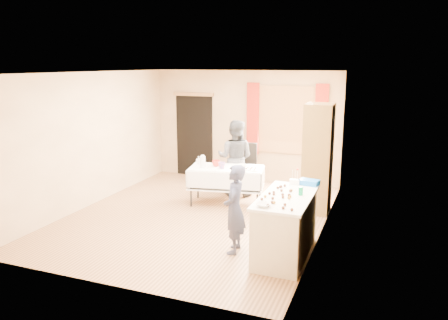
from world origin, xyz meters
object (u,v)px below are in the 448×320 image
at_px(counter, 285,226).
at_px(party_table, 226,182).
at_px(chair, 245,177).
at_px(girl, 234,209).
at_px(cabinet, 318,159).
at_px(woman, 235,158).

xyz_separation_m(counter, party_table, (-1.65, 1.95, -0.01)).
height_order(chair, girl, girl).
xyz_separation_m(cabinet, girl, (-0.83, -2.28, -0.36)).
distance_m(cabinet, chair, 2.01).
xyz_separation_m(counter, woman, (-1.70, 2.61, 0.35)).
bearing_deg(chair, party_table, -93.06).
distance_m(chair, girl, 3.24).
bearing_deg(chair, girl, -74.46).
height_order(cabinet, woman, cabinet).
relative_size(party_table, woman, 0.98).
bearing_deg(woman, girl, 105.86).
distance_m(counter, chair, 3.36).
height_order(counter, woman, woman).
bearing_deg(woman, party_table, 91.00).
bearing_deg(girl, counter, 92.35).
bearing_deg(party_table, girl, -77.44).
distance_m(counter, girl, 0.78).
bearing_deg(chair, woman, -106.89).
relative_size(girl, woman, 0.83).
height_order(cabinet, girl, cabinet).
bearing_deg(counter, cabinet, 87.32).
distance_m(cabinet, counter, 2.21).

